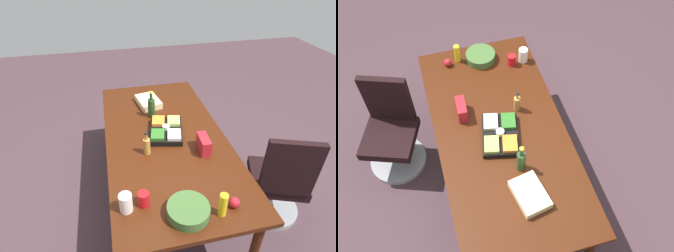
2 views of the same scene
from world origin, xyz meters
The scene contains 13 objects.
ground_plane centered at (0.00, 0.00, 0.00)m, with size 10.00×10.00×0.00m, color #442F35.
conference_table centered at (0.00, 0.00, 0.68)m, with size 2.23×1.10×0.75m.
office_chair centered at (0.51, 0.95, 0.38)m, with size 0.62×0.62×1.00m.
veggie_tray centered at (-0.04, 0.02, 0.78)m, with size 0.48×0.38×0.09m.
wine_bottle centered at (-0.37, -0.06, 0.86)m, with size 0.09×0.09×0.28m.
mayo_jar centered at (0.78, -0.44, 0.82)m, with size 0.09×0.09×0.14m, color white.
salad_bowl centered at (0.91, -0.04, 0.79)m, with size 0.29×0.29×0.08m, color #3E622D.
red_solo_cup centered at (0.76, -0.32, 0.80)m, with size 0.08×0.08×0.11m, color red.
chip_bag_red centered at (0.29, 0.28, 0.82)m, with size 0.20×0.08×0.14m, color red.
mustard_bottle centered at (0.96, 0.18, 0.84)m, with size 0.06×0.06×0.18m, color yellow.
apple_red centered at (0.92, 0.28, 0.79)m, with size 0.08×0.08×0.08m, color #AC1B24.
sheet_cake centered at (-0.63, -0.05, 0.78)m, with size 0.32×0.22×0.07m, color beige.
dressing_bottle centered at (0.22, -0.21, 0.83)m, with size 0.07×0.07×0.21m.
Camera 2 is at (-1.85, 0.48, 3.49)m, focal length 41.84 mm.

